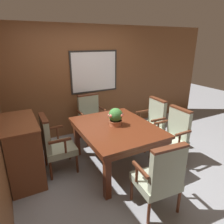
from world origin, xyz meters
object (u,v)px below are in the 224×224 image
Objects in this scene: potted_plant at (116,117)px; chair_right_far at (152,122)px; dining_table at (116,131)px; chair_left_far at (54,143)px; chair_head_far at (91,117)px; sideboard_cabinet at (23,150)px; chair_right_near at (173,134)px; chair_head_near at (160,177)px.

chair_right_far is at bearing 15.11° from potted_plant.
potted_plant is (-1.00, -0.27, 0.38)m from chair_right_far.
chair_right_far reaches higher than dining_table.
chair_left_far is 1.00× the size of chair_head_far.
potted_plant is 0.29× the size of sideboard_cabinet.
chair_right_near is 2.06m from chair_left_far.
chair_head_far is 0.98× the size of sideboard_cabinet.
chair_right_near is 3.36× the size of potted_plant.
chair_left_far is at bearing -7.76° from sideboard_cabinet.
chair_right_far is at bearing 176.26° from chair_right_near.
chair_head_far is (0.01, 1.17, -0.14)m from dining_table.
chair_head_far reaches higher than dining_table.
chair_left_far is at bearing -89.11° from chair_right_far.
chair_right_near and chair_left_far have the same top height.
chair_right_near and chair_head_far have the same top height.
chair_right_far is 1.00× the size of chair_head_far.
chair_right_near is at bearing -21.56° from potted_plant.
sideboard_cabinet is at bearing -90.44° from chair_right_far.
chair_right_far is 1.99m from chair_left_far.
chair_head_far is 3.36× the size of potted_plant.
chair_right_far is at bearing -120.39° from chair_head_near.
potted_plant reaches higher than dining_table.
chair_right_near is 1.11m from potted_plant.
dining_table is at bearing -108.67° from chair_left_far.
chair_head_near is at bearing -50.97° from chair_right_near.
chair_left_far is 3.36× the size of potted_plant.
chair_head_near is 1.77m from chair_left_far.
sideboard_cabinet is at bearing 164.43° from dining_table.
chair_head_near is 1.00× the size of chair_head_far.
potted_plant reaches higher than chair_right_near.
chair_right_far is 3.36× the size of potted_plant.
chair_head_far is (0.99, 0.84, 0.00)m from chair_left_far.
chair_left_far is 1.30m from chair_head_far.
chair_head_far is (0.03, 2.32, 0.00)m from chair_head_near.
dining_table is at bearing -15.57° from sideboard_cabinet.
chair_left_far is 0.98× the size of sideboard_cabinet.
dining_table is at bearing -85.91° from chair_head_near.
chair_head_near reaches higher than dining_table.
chair_head_near is at bearing -90.65° from dining_table.
chair_right_near is at bearing -60.10° from chair_head_far.
chair_right_near is (0.97, -0.34, -0.14)m from dining_table.
dining_table is 1.18m from chair_head_far.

